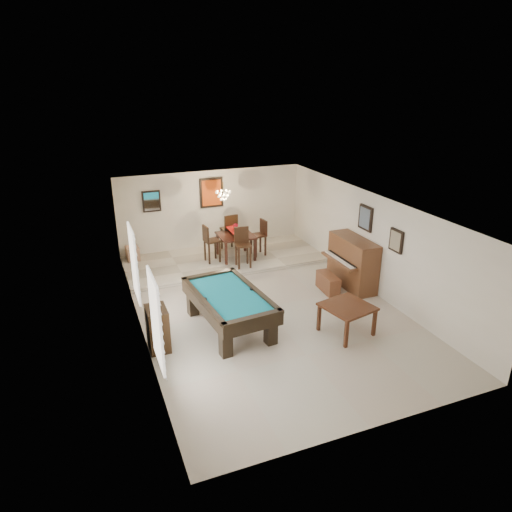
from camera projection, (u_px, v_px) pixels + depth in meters
ground_plane at (265, 308)px, 11.32m from camera, size 6.00×9.00×0.02m
wall_back at (212, 211)px, 14.73m from camera, size 6.00×0.04×2.60m
wall_front at (379, 361)px, 6.95m from camera, size 6.00×0.04×2.60m
wall_left at (137, 278)px, 9.82m from camera, size 0.04×9.00×2.60m
wall_right at (371, 243)px, 11.87m from camera, size 0.04×9.00×2.60m
ceiling at (266, 206)px, 10.36m from camera, size 6.00×9.00×0.04m
dining_step at (225, 260)px, 14.11m from camera, size 6.00×2.50×0.12m
window_left_front at (156, 321)px, 7.89m from camera, size 0.06×1.00×1.70m
window_left_rear at (134, 263)px, 10.31m from camera, size 0.06×1.00×1.70m
pool_table at (229, 311)px, 10.25m from camera, size 1.59×2.62×0.83m
square_table at (346, 319)px, 10.08m from camera, size 1.17×1.17×0.68m
upright_piano at (347, 263)px, 12.20m from camera, size 0.92×1.64×1.36m
piano_bench at (328, 283)px, 12.10m from camera, size 0.38×0.86×0.47m
apothecary_chest at (158, 329)px, 9.46m from camera, size 0.42×0.62×0.93m
dining_table at (236, 244)px, 13.96m from camera, size 1.06×1.06×0.86m
flower_vase at (236, 227)px, 13.76m from camera, size 0.17×0.17×0.24m
dining_chair_south at (243, 248)px, 13.23m from camera, size 0.47×0.47×1.16m
dining_chair_north at (229, 232)px, 14.54m from camera, size 0.49×0.49×1.21m
dining_chair_west at (212, 243)px, 13.62m from camera, size 0.47×0.47×1.14m
dining_chair_east at (258, 238)px, 14.13m from camera, size 0.45×0.45×1.12m
corner_bench at (133, 253)px, 13.88m from camera, size 0.39×0.47×0.40m
chandelier at (223, 192)px, 13.28m from camera, size 0.44×0.44×0.60m
back_painting at (211, 193)px, 14.48m from camera, size 0.75×0.06×0.95m
back_mirror at (151, 201)px, 13.87m from camera, size 0.55×0.06×0.65m
right_picture_upper at (366, 218)px, 11.89m from camera, size 0.06×0.55×0.65m
right_picture_lower at (396, 241)px, 10.84m from camera, size 0.06×0.45×0.55m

